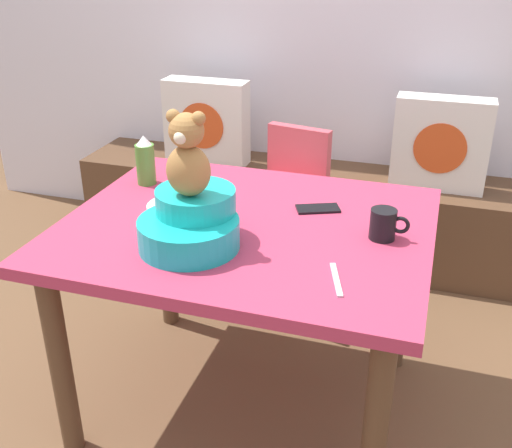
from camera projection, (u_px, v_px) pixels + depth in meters
name	position (u px, v px, depth m)	size (l,w,h in m)	color
ground_plane	(248.00, 400.00, 2.27)	(8.00, 8.00, 0.00)	brown
window_bench	(320.00, 213.00, 3.23)	(2.60, 0.44, 0.46)	brown
pillow_floral_left	(207.00, 122.00, 3.19)	(0.44, 0.15, 0.44)	white
pillow_floral_right	(441.00, 144.00, 2.86)	(0.44, 0.15, 0.44)	white
dining_table	(247.00, 252.00, 2.00)	(1.17, 0.96, 0.74)	#B73351
highchair	(286.00, 192.00, 2.75)	(0.38, 0.50, 0.79)	#D84C59
infant_seat_teal	(191.00, 223.00, 1.79)	(0.30, 0.33, 0.16)	#18B8B4
teddy_bear	(188.00, 156.00, 1.70)	(0.13, 0.12, 0.25)	#A9773F
ketchup_bottle	(145.00, 161.00, 2.22)	(0.07, 0.07, 0.18)	#4C8C33
coffee_mug	(384.00, 224.00, 1.83)	(0.12, 0.08, 0.09)	black
dinner_plate_near	(176.00, 206.00, 2.05)	(0.20, 0.20, 0.01)	white
cell_phone	(318.00, 209.00, 2.04)	(0.07, 0.14, 0.01)	black
table_fork	(336.00, 279.00, 1.63)	(0.02, 0.17, 0.01)	silver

